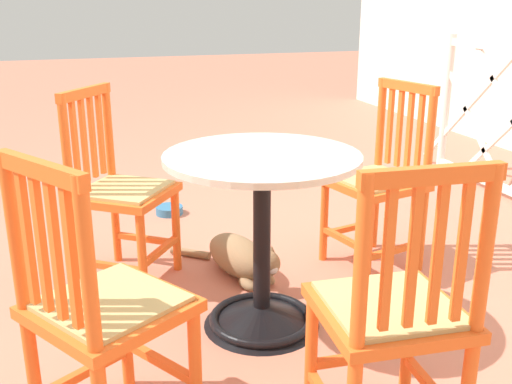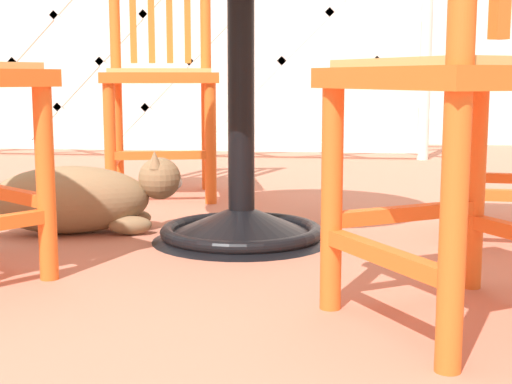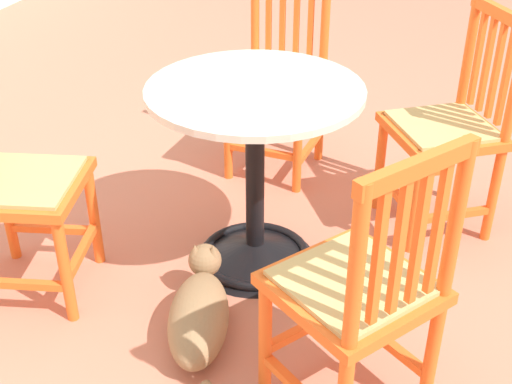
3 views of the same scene
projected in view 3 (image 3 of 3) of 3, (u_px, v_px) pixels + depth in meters
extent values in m
plane|color=#C6755B|center=(267.00, 286.00, 2.58)|extent=(24.00, 24.00, 0.00)
cone|color=black|center=(255.00, 249.00, 2.69)|extent=(0.48, 0.48, 0.10)
torus|color=black|center=(255.00, 254.00, 2.71)|extent=(0.44, 0.44, 0.04)
cylinder|color=black|center=(255.00, 178.00, 2.53)|extent=(0.07, 0.07, 0.66)
cylinder|color=black|center=(255.00, 99.00, 2.36)|extent=(0.20, 0.20, 0.04)
cylinder|color=beige|center=(255.00, 90.00, 2.35)|extent=(0.76, 0.76, 0.02)
cylinder|color=orange|center=(415.00, 203.00, 2.66)|extent=(0.04, 0.04, 0.45)
cylinder|color=orange|center=(380.00, 162.00, 2.94)|extent=(0.04, 0.04, 0.45)
cylinder|color=orange|center=(505.00, 139.00, 2.61)|extent=(0.04, 0.04, 0.91)
cylinder|color=orange|center=(460.00, 104.00, 2.89)|extent=(0.04, 0.04, 0.91)
cube|color=orange|center=(452.00, 215.00, 2.74)|extent=(0.20, 0.30, 0.03)
cube|color=orange|center=(414.00, 174.00, 3.02)|extent=(0.20, 0.30, 0.03)
cube|color=orange|center=(396.00, 193.00, 2.83)|extent=(0.30, 0.20, 0.03)
cube|color=orange|center=(442.00, 131.00, 2.73)|extent=(0.55, 0.55, 0.04)
cube|color=tan|center=(443.00, 126.00, 2.72)|extent=(0.48, 0.48, 0.02)
cube|color=orange|center=(506.00, 77.00, 2.55)|extent=(0.03, 0.03, 0.39)
cube|color=orange|center=(496.00, 71.00, 2.61)|extent=(0.03, 0.03, 0.39)
cube|color=orange|center=(487.00, 65.00, 2.67)|extent=(0.03, 0.03, 0.39)
cube|color=orange|center=(478.00, 59.00, 2.72)|extent=(0.03, 0.03, 0.39)
cube|color=orange|center=(501.00, 13.00, 2.53)|extent=(0.34, 0.23, 0.04)
cylinder|color=orange|center=(298.00, 147.00, 3.06)|extent=(0.04, 0.04, 0.45)
cylinder|color=orange|center=(228.00, 135.00, 3.17)|extent=(0.04, 0.04, 0.45)
cylinder|color=orange|center=(323.00, 72.00, 3.21)|extent=(0.04, 0.04, 0.91)
cylinder|color=orange|center=(255.00, 63.00, 3.32)|extent=(0.04, 0.04, 0.91)
cube|color=orange|center=(309.00, 148.00, 3.24)|extent=(0.34, 0.05, 0.03)
cube|color=orange|center=(242.00, 136.00, 3.34)|extent=(0.34, 0.05, 0.03)
cube|color=orange|center=(262.00, 152.00, 3.14)|extent=(0.05, 0.34, 0.03)
cube|color=orange|center=(276.00, 85.00, 3.14)|extent=(0.43, 0.43, 0.04)
cube|color=tan|center=(276.00, 80.00, 3.13)|extent=(0.37, 0.37, 0.02)
cube|color=orange|center=(311.00, 23.00, 3.12)|extent=(0.02, 0.03, 0.39)
cube|color=orange|center=(297.00, 22.00, 3.14)|extent=(0.02, 0.03, 0.39)
cube|color=orange|center=(283.00, 20.00, 3.16)|extent=(0.02, 0.03, 0.39)
cube|color=orange|center=(269.00, 18.00, 3.18)|extent=(0.02, 0.03, 0.39)
cylinder|color=orange|center=(93.00, 212.00, 2.60)|extent=(0.04, 0.04, 0.45)
cylinder|color=orange|center=(65.00, 267.00, 2.31)|extent=(0.04, 0.04, 0.45)
cube|color=orange|center=(53.00, 229.00, 2.65)|extent=(0.10, 0.34, 0.03)
cube|color=orange|center=(20.00, 284.00, 2.36)|extent=(0.10, 0.34, 0.03)
cube|color=orange|center=(82.00, 250.00, 2.48)|extent=(0.34, 0.10, 0.03)
cube|color=orange|center=(23.00, 186.00, 2.36)|extent=(0.48, 0.48, 0.04)
cube|color=tan|center=(22.00, 181.00, 2.35)|extent=(0.42, 0.42, 0.02)
cylinder|color=orange|center=(265.00, 335.00, 2.02)|extent=(0.04, 0.04, 0.45)
cylinder|color=orange|center=(350.00, 292.00, 2.20)|extent=(0.04, 0.04, 0.45)
cylinder|color=orange|center=(349.00, 343.00, 1.67)|extent=(0.04, 0.04, 0.91)
cylinder|color=orange|center=(443.00, 291.00, 1.84)|extent=(0.04, 0.04, 0.91)
cube|color=orange|center=(386.00, 342.00, 2.12)|extent=(0.22, 0.29, 0.03)
cube|color=orange|center=(309.00, 326.00, 2.14)|extent=(0.29, 0.22, 0.03)
cube|color=orange|center=(352.00, 288.00, 1.89)|extent=(0.56, 0.56, 0.04)
cube|color=tan|center=(353.00, 282.00, 1.87)|extent=(0.49, 0.49, 0.02)
cube|color=orange|center=(378.00, 258.00, 1.59)|extent=(0.03, 0.03, 0.39)
cube|color=orange|center=(399.00, 248.00, 1.62)|extent=(0.03, 0.03, 0.39)
cube|color=orange|center=(418.00, 239.00, 1.66)|extent=(0.03, 0.03, 0.39)
cube|color=orange|center=(438.00, 229.00, 1.69)|extent=(0.03, 0.03, 0.39)
cube|color=orange|center=(419.00, 166.00, 1.53)|extent=(0.32, 0.25, 0.04)
ellipsoid|color=#8E704C|center=(199.00, 319.00, 2.28)|extent=(0.48, 0.31, 0.19)
ellipsoid|color=silver|center=(202.00, 301.00, 2.37)|extent=(0.21, 0.19, 0.14)
sphere|color=#8E704C|center=(205.00, 260.00, 2.47)|extent=(0.12, 0.12, 0.12)
ellipsoid|color=silver|center=(206.00, 256.00, 2.51)|extent=(0.06, 0.06, 0.04)
cone|color=#8E704C|center=(195.00, 250.00, 2.43)|extent=(0.04, 0.04, 0.04)
cone|color=#8E704C|center=(213.00, 250.00, 2.43)|extent=(0.04, 0.04, 0.04)
ellipsoid|color=#8E704C|center=(189.00, 302.00, 2.46)|extent=(0.13, 0.09, 0.05)
ellipsoid|color=#8E704C|center=(219.00, 302.00, 2.45)|extent=(0.13, 0.09, 0.05)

